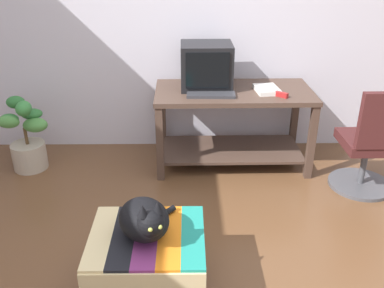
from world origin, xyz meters
The scene contains 11 objects.
back_wall centered at (0.00, 2.05, 1.30)m, with size 8.00×0.10×2.60m, color silver.
desk centered at (0.36, 1.60, 0.48)m, with size 1.36×0.68×0.70m.
tv_monitor centered at (0.12, 1.68, 0.89)m, with size 0.44×0.39×0.38m.
keyboard centered at (0.15, 1.45, 0.72)m, with size 0.40×0.15×0.02m, color #333338.
book centered at (0.64, 1.55, 0.72)m, with size 0.19×0.25×0.04m, color white.
ottoman_with_blanket centered at (-0.27, 0.02, 0.19)m, with size 0.65×0.58×0.38m.
cat centered at (-0.27, 0.01, 0.50)m, with size 0.38×0.45×0.29m.
potted_plant centered at (-1.46, 1.52, 0.28)m, with size 0.42×0.32×0.67m.
office_chair centered at (1.41, 1.11, 0.39)m, with size 0.52×0.52×0.89m.
stapler centered at (0.74, 1.42, 0.72)m, with size 0.04×0.11×0.04m, color #A31E1E.
pen centered at (0.73, 1.59, 0.71)m, with size 0.01×0.01×0.14m, color #B7B7BC.
Camera 1 is at (-0.04, -1.90, 1.87)m, focal length 39.72 mm.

